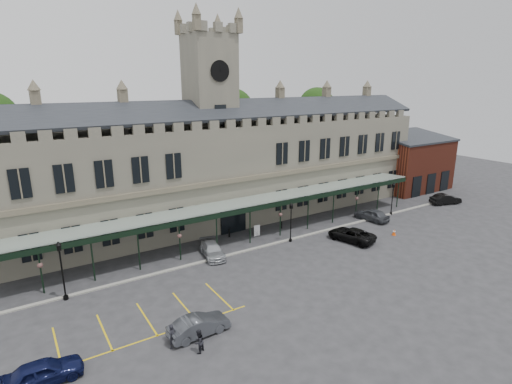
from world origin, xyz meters
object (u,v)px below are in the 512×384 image
car_taxi (212,250)px  person_b (199,342)px  traffic_cone (394,232)px  car_van (351,235)px  car_left_a (43,372)px  lamp_post_right (393,196)px  station_building (213,170)px  clock_tower (211,115)px  sign_board (257,231)px  car_right_a (372,214)px  lamp_post_mid (291,219)px  lamp_post_left (61,265)px  car_left_b (199,326)px  car_right_b (446,199)px  person_a (173,336)px

car_taxi → person_b: size_ratio=2.80×
traffic_cone → car_van: size_ratio=0.13×
car_left_a → lamp_post_right: bearing=-77.3°
car_van → car_taxi: bearing=-32.3°
station_building → person_b: (-12.30, -22.47, -5.66)m
clock_tower → sign_board: bearing=-77.1°
car_right_a → car_left_a: bearing=6.1°
clock_tower → car_van: 21.22m
lamp_post_mid → car_left_a: size_ratio=1.03×
lamp_post_left → car_left_b: 12.46m
station_building → car_van: 18.09m
lamp_post_right → car_van: lamp_post_right is taller
car_right_b → car_left_a: bearing=116.2°
station_building → lamp_post_left: size_ratio=11.93×
car_left_b → car_right_a: bearing=-72.5°
clock_tower → car_left_b: 26.83m
lamp_post_right → car_right_b: 10.57m
traffic_cone → car_van: bearing=165.3°
clock_tower → sign_board: clock_tower is taller
station_building → car_left_a: station_building is taller
clock_tower → car_right_a: (16.73, -10.77, -12.35)m
traffic_cone → station_building: bearing=133.9°
lamp_post_left → person_b: (6.32, -11.70, -2.17)m
car_right_a → person_b: size_ratio=2.76×
lamp_post_left → lamp_post_right: bearing=0.4°
car_taxi → person_b: bearing=-108.4°
station_building → car_left_b: (-11.50, -20.74, -5.76)m
traffic_cone → lamp_post_mid: bearing=156.3°
car_right_b → person_a: 45.55m
station_building → traffic_cone: size_ratio=84.98×
traffic_cone → car_right_b: bearing=14.4°
lamp_post_mid → car_left_b: (-15.44, -10.00, -1.93)m
car_van → car_right_b: (21.35, 2.69, 0.00)m
sign_board → car_right_b: bearing=-4.6°
lamp_post_right → car_left_a: size_ratio=1.01×
car_left_b → person_a: (-2.03, -0.34, 0.13)m
car_right_a → person_a: (-30.26, -10.40, 0.08)m
station_building → car_right_b: 33.56m
traffic_cone → car_right_b: (16.00, 4.10, 0.38)m
lamp_post_mid → person_b: (-16.24, -11.73, -1.83)m
car_right_a → person_a: bearing=11.0°
person_a → person_b: (1.23, -1.39, -0.03)m
car_taxi → person_b: person_b is taller
person_b → station_building: bearing=-150.4°
lamp_post_mid → car_taxi: lamp_post_mid is taller
clock_tower → car_right_a: bearing=-32.8°
traffic_cone → person_b: person_b is taller
person_b → car_van: bearing=168.9°
sign_board → car_van: (7.94, -6.79, 0.11)m
sign_board → car_left_a: (-22.71, -12.74, 0.11)m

